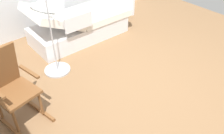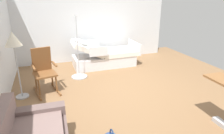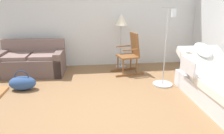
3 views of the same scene
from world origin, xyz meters
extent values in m
plane|color=olive|center=(0.00, 0.00, 0.00)|extent=(6.97, 6.97, 0.00)
cube|color=silver|center=(0.00, 2.57, 1.35)|extent=(5.77, 0.10, 2.70)
cube|color=silver|center=(2.03, -0.13, 0.17)|extent=(0.88, 1.93, 0.35)
cube|color=white|center=(2.03, 0.40, 0.62)|extent=(0.91, 0.92, 0.52)
ellipsoid|color=white|center=(2.03, 0.57, 0.84)|extent=(0.34, 0.49, 0.33)
cube|color=silver|center=(1.52, 0.17, 0.63)|extent=(0.04, 0.56, 0.28)
cylinder|color=black|center=(1.67, 0.66, 0.05)|extent=(0.10, 0.10, 0.10)
cylinder|color=black|center=(2.39, 0.66, 0.05)|extent=(0.10, 0.10, 0.10)
cube|color=#68534F|center=(-1.77, 1.90, 0.23)|extent=(1.64, 0.92, 0.45)
cube|color=#7F6660|center=(-2.14, 1.87, 0.49)|extent=(0.70, 0.68, 0.10)
cube|color=#7F6660|center=(-1.40, 1.84, 0.49)|extent=(0.70, 0.68, 0.10)
cube|color=#7F6660|center=(-1.75, 2.24, 0.65)|extent=(1.61, 0.23, 0.40)
cube|color=#68534F|center=(-2.48, 1.93, 0.30)|extent=(0.22, 0.86, 0.60)
cube|color=#68534F|center=(-1.06, 1.87, 0.30)|extent=(0.22, 0.86, 0.60)
cube|color=brown|center=(0.62, 1.91, 0.03)|extent=(0.75, 0.19, 0.05)
cube|color=brown|center=(0.70, 1.49, 0.03)|extent=(0.75, 0.19, 0.05)
cylinder|color=brown|center=(0.52, 1.47, 0.25)|extent=(0.04, 0.04, 0.40)
cylinder|color=brown|center=(0.44, 1.85, 0.25)|extent=(0.04, 0.04, 0.40)
cylinder|color=brown|center=(0.88, 1.55, 0.25)|extent=(0.04, 0.04, 0.40)
cylinder|color=brown|center=(0.80, 1.92, 0.25)|extent=(0.04, 0.04, 0.40)
cube|color=brown|center=(0.66, 1.70, 0.45)|extent=(0.55, 0.56, 0.04)
cube|color=brown|center=(0.85, 1.74, 0.75)|extent=(0.20, 0.45, 0.60)
cube|color=brown|center=(0.68, 1.47, 0.67)|extent=(0.39, 0.12, 0.03)
cube|color=brown|center=(0.59, 1.92, 0.67)|extent=(0.39, 0.12, 0.03)
cylinder|color=#B2B5BA|center=(0.58, 2.23, 0.01)|extent=(0.28, 0.28, 0.03)
cylinder|color=#B2B5BA|center=(0.58, 2.23, 0.60)|extent=(0.03, 0.03, 1.15)
cone|color=silver|center=(0.58, 2.23, 1.33)|extent=(0.34, 0.34, 0.30)
ellipsoid|color=#2D4C84|center=(-1.74, 0.89, 0.15)|extent=(0.59, 0.37, 0.30)
torus|color=navy|center=(-1.74, 0.89, 0.28)|extent=(0.30, 0.05, 0.30)
cylinder|color=#B2B5BA|center=(1.31, 0.81, 0.01)|extent=(0.44, 0.44, 0.03)
cylinder|color=#B2B5BA|center=(1.31, 0.81, 0.85)|extent=(0.02, 0.02, 1.65)
cube|color=#B2B5BA|center=(1.31, 0.81, 1.68)|extent=(0.28, 0.02, 0.02)
cube|color=white|center=(1.43, 0.81, 1.57)|extent=(0.09, 0.04, 0.16)
camera|label=1|loc=(-1.85, 2.22, 2.54)|focal=39.00mm
camera|label=2|loc=(-3.82, 1.63, 2.15)|focal=31.67mm
camera|label=3|loc=(-0.35, -3.41, 1.81)|focal=33.60mm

